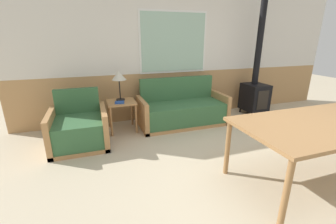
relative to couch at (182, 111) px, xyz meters
The scene contains 9 objects.
ground_plane 2.12m from the couch, 79.02° to the right, with size 16.00×16.00×0.00m, color beige.
wall_back 1.28m from the couch, 56.19° to the left, with size 7.20×0.09×2.70m.
couch is the anchor object (origin of this frame).
armchair 1.96m from the couch, behind, with size 0.87×0.87×0.86m.
side_table 1.21m from the couch, behind, with size 0.50×0.50×0.56m.
table_lamp 1.40m from the couch, behind, with size 0.26×0.26×0.54m.
book_stack 1.27m from the couch, behind, with size 0.18×0.18×0.02m.
dining_table 2.47m from the couch, 68.80° to the right, with size 2.15×1.04×0.76m.
wood_stove 1.80m from the couch, ahead, with size 0.46×0.54×2.48m.
Camera 1 is at (-2.06, -1.90, 1.67)m, focal length 24.00 mm.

